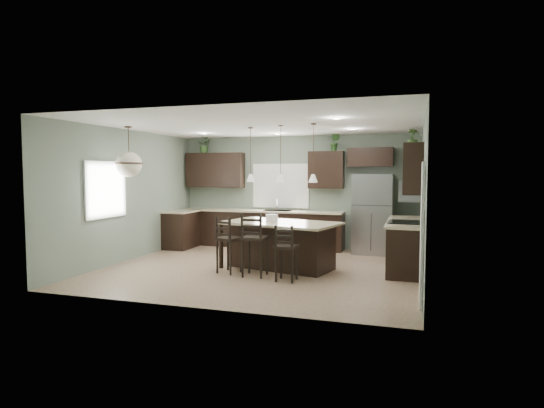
{
  "coord_description": "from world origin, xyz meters",
  "views": [
    {
      "loc": [
        2.86,
        -8.38,
        1.89
      ],
      "look_at": [
        0.1,
        0.4,
        1.25
      ],
      "focal_mm": 30.0,
      "sensor_mm": 36.0,
      "label": 1
    }
  ],
  "objects_px": {
    "refrigerator": "(373,214)",
    "bar_stool_center": "(255,245)",
    "bar_stool_left": "(229,245)",
    "bar_stool_right": "(287,253)",
    "serving_dish": "(272,218)",
    "kitchen_island": "(280,245)",
    "plant_back_left": "(205,145)"
  },
  "relations": [
    {
      "from": "refrigerator",
      "to": "bar_stool_center",
      "type": "relative_size",
      "value": 1.6
    },
    {
      "from": "kitchen_island",
      "to": "plant_back_left",
      "type": "relative_size",
      "value": 5.31
    },
    {
      "from": "kitchen_island",
      "to": "bar_stool_left",
      "type": "bearing_deg",
      "value": -127.59
    },
    {
      "from": "refrigerator",
      "to": "serving_dish",
      "type": "relative_size",
      "value": 7.71
    },
    {
      "from": "serving_dish",
      "to": "bar_stool_center",
      "type": "distance_m",
      "value": 0.92
    },
    {
      "from": "refrigerator",
      "to": "plant_back_left",
      "type": "relative_size",
      "value": 4.44
    },
    {
      "from": "bar_stool_left",
      "to": "bar_stool_center",
      "type": "relative_size",
      "value": 0.92
    },
    {
      "from": "bar_stool_right",
      "to": "plant_back_left",
      "type": "distance_m",
      "value": 5.13
    },
    {
      "from": "serving_dish",
      "to": "plant_back_left",
      "type": "xyz_separation_m",
      "value": [
        -2.61,
        2.42,
        1.61
      ]
    },
    {
      "from": "refrigerator",
      "to": "bar_stool_left",
      "type": "bearing_deg",
      "value": -129.33
    },
    {
      "from": "refrigerator",
      "to": "bar_stool_center",
      "type": "bearing_deg",
      "value": -121.17
    },
    {
      "from": "refrigerator",
      "to": "kitchen_island",
      "type": "distance_m",
      "value": 2.79
    },
    {
      "from": "kitchen_island",
      "to": "bar_stool_right",
      "type": "relative_size",
      "value": 2.22
    },
    {
      "from": "serving_dish",
      "to": "bar_stool_center",
      "type": "relative_size",
      "value": 0.21
    },
    {
      "from": "kitchen_island",
      "to": "bar_stool_right",
      "type": "height_order",
      "value": "bar_stool_right"
    },
    {
      "from": "bar_stool_center",
      "to": "kitchen_island",
      "type": "bearing_deg",
      "value": 70.72
    },
    {
      "from": "bar_stool_left",
      "to": "serving_dish",
      "type": "bearing_deg",
      "value": 64.22
    },
    {
      "from": "bar_stool_left",
      "to": "bar_stool_right",
      "type": "distance_m",
      "value": 1.24
    },
    {
      "from": "bar_stool_left",
      "to": "bar_stool_center",
      "type": "bearing_deg",
      "value": 4.32
    },
    {
      "from": "refrigerator",
      "to": "bar_stool_right",
      "type": "xyz_separation_m",
      "value": [
        -1.18,
        -3.21,
        -0.43
      ]
    },
    {
      "from": "refrigerator",
      "to": "bar_stool_right",
      "type": "relative_size",
      "value": 1.86
    },
    {
      "from": "refrigerator",
      "to": "bar_stool_right",
      "type": "bearing_deg",
      "value": -110.24
    },
    {
      "from": "kitchen_island",
      "to": "serving_dish",
      "type": "xyz_separation_m",
      "value": [
        -0.19,
        0.05,
        0.53
      ]
    },
    {
      "from": "serving_dish",
      "to": "refrigerator",
      "type": "bearing_deg",
      "value": 51.44
    },
    {
      "from": "refrigerator",
      "to": "kitchen_island",
      "type": "relative_size",
      "value": 0.84
    },
    {
      "from": "refrigerator",
      "to": "bar_stool_left",
      "type": "relative_size",
      "value": 1.73
    },
    {
      "from": "kitchen_island",
      "to": "serving_dish",
      "type": "relative_size",
      "value": 9.21
    },
    {
      "from": "bar_stool_right",
      "to": "plant_back_left",
      "type": "height_order",
      "value": "plant_back_left"
    },
    {
      "from": "bar_stool_center",
      "to": "plant_back_left",
      "type": "height_order",
      "value": "plant_back_left"
    },
    {
      "from": "bar_stool_left",
      "to": "plant_back_left",
      "type": "height_order",
      "value": "plant_back_left"
    },
    {
      "from": "refrigerator",
      "to": "plant_back_left",
      "type": "bearing_deg",
      "value": 177.34
    },
    {
      "from": "refrigerator",
      "to": "bar_stool_right",
      "type": "height_order",
      "value": "refrigerator"
    }
  ]
}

